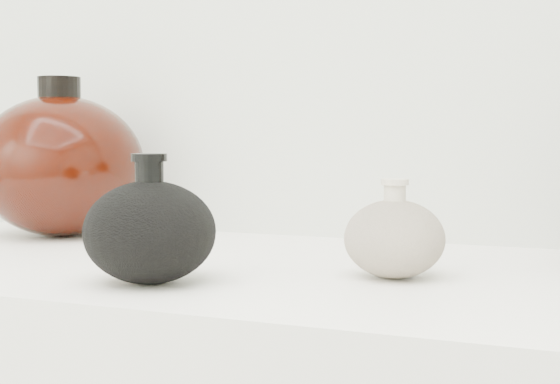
% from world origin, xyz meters
% --- Properties ---
extents(black_gourd_vase, '(0.14, 0.14, 0.13)m').
position_xyz_m(black_gourd_vase, '(-0.08, 0.81, 0.95)').
color(black_gourd_vase, black).
rests_on(black_gourd_vase, display_counter).
extents(cream_gourd_vase, '(0.12, 0.12, 0.10)m').
position_xyz_m(cream_gourd_vase, '(0.14, 0.93, 0.94)').
color(cream_gourd_vase, '#BEAB97').
rests_on(cream_gourd_vase, display_counter).
extents(left_round_pot, '(0.30, 0.30, 0.23)m').
position_xyz_m(left_round_pot, '(-0.39, 1.07, 1.00)').
color(left_round_pot, black).
rests_on(left_round_pot, display_counter).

